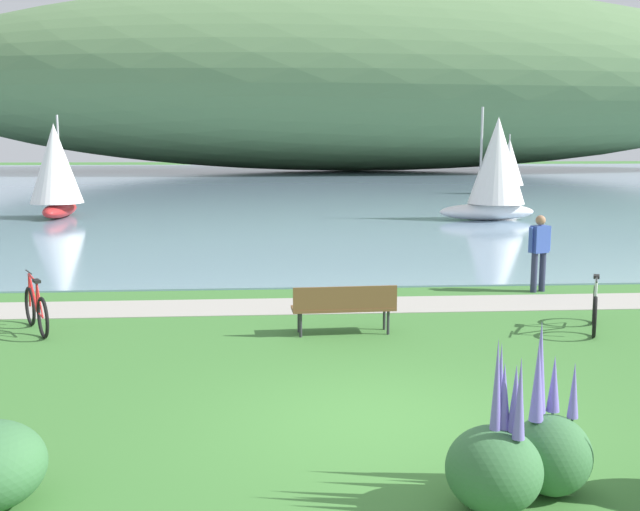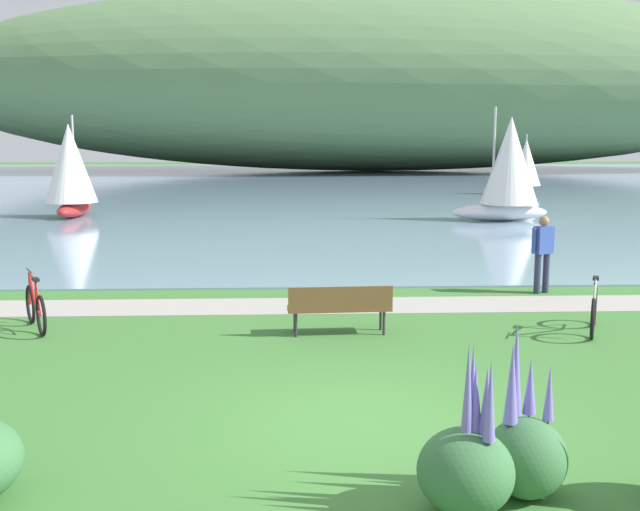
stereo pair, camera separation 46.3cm
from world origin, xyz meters
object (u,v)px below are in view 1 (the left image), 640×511
at_px(park_bench_near_camera, 344,305).
at_px(sailboat_nearest_to_shore, 56,170).
at_px(sailboat_mid_bay, 496,167).
at_px(sailboat_toward_hillside, 509,166).
at_px(bicycle_leaning_near_bench, 595,308).
at_px(bicycle_beside_path, 36,310).
at_px(person_at_shoreline, 539,248).

xyz_separation_m(park_bench_near_camera, sailboat_nearest_to_shore, (-10.10, 19.71, 1.55)).
xyz_separation_m(sailboat_mid_bay, sailboat_toward_hillside, (5.24, 14.41, -0.48)).
distance_m(bicycle_leaning_near_bench, bicycle_beside_path, 9.88).
bearing_deg(park_bench_near_camera, person_at_shoreline, 35.77).
bearing_deg(sailboat_nearest_to_shore, bicycle_beside_path, -76.17).
height_order(bicycle_leaning_near_bench, sailboat_nearest_to_shore, sailboat_nearest_to_shore).
distance_m(sailboat_nearest_to_shore, sailboat_toward_hillside, 26.44).
xyz_separation_m(park_bench_near_camera, sailboat_toward_hillside, (13.28, 32.04, 1.20)).
xyz_separation_m(bicycle_beside_path, person_at_shoreline, (10.08, 2.80, 0.58)).
distance_m(bicycle_leaning_near_bench, sailboat_nearest_to_shore, 24.60).
xyz_separation_m(sailboat_nearest_to_shore, sailboat_toward_hillside, (23.39, 12.32, -0.35)).
relative_size(bicycle_beside_path, sailboat_toward_hillside, 0.44).
height_order(park_bench_near_camera, bicycle_beside_path, bicycle_beside_path).
bearing_deg(bicycle_leaning_near_bench, bicycle_beside_path, 176.48).
xyz_separation_m(bicycle_leaning_near_bench, bicycle_beside_path, (-9.86, 0.61, 0.00)).
distance_m(person_at_shoreline, sailboat_toward_hillside, 29.94).
xyz_separation_m(park_bench_near_camera, person_at_shoreline, (4.68, 3.37, 0.46)).
bearing_deg(sailboat_nearest_to_shore, bicycle_leaning_near_bench, -53.57).
relative_size(sailboat_nearest_to_shore, sailboat_mid_bay, 0.94).
bearing_deg(sailboat_mid_bay, sailboat_toward_hillside, 70.01).
height_order(bicycle_leaning_near_bench, bicycle_beside_path, same).
xyz_separation_m(bicycle_leaning_near_bench, sailboat_toward_hillside, (8.81, 32.07, 1.33)).
height_order(bicycle_leaning_near_bench, sailboat_mid_bay, sailboat_mid_bay).
bearing_deg(sailboat_mid_bay, sailboat_nearest_to_shore, 173.44).
bearing_deg(sailboat_mid_bay, bicycle_leaning_near_bench, -101.43).
bearing_deg(person_at_shoreline, sailboat_toward_hillside, 73.30).
bearing_deg(bicycle_leaning_near_bench, sailboat_toward_hillside, 74.63).
relative_size(park_bench_near_camera, sailboat_nearest_to_shore, 0.42).
relative_size(sailboat_mid_bay, sailboat_toward_hillside, 1.28).
relative_size(park_bench_near_camera, sailboat_mid_bay, 0.40).
distance_m(park_bench_near_camera, sailboat_toward_hillside, 34.70).
relative_size(bicycle_leaning_near_bench, bicycle_beside_path, 1.03).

